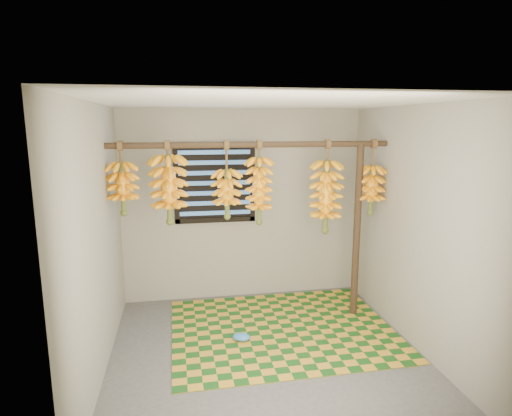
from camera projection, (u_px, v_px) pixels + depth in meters
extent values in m
cube|color=#4A4A4A|center=(266.00, 354.00, 4.20)|extent=(3.00, 3.00, 0.01)
cube|color=silver|center=(267.00, 102.00, 3.73)|extent=(3.00, 3.00, 0.01)
cube|color=gray|center=(243.00, 205.00, 5.42)|extent=(3.00, 0.01, 2.40)
cube|color=gray|center=(97.00, 243.00, 3.70)|extent=(0.01, 3.00, 2.40)
cube|color=gray|center=(415.00, 228.00, 4.23)|extent=(0.01, 3.00, 2.40)
cube|color=black|center=(215.00, 183.00, 5.28)|extent=(1.00, 0.04, 1.00)
cylinder|color=#422D1E|center=(253.00, 145.00, 4.49)|extent=(3.00, 0.06, 0.06)
cylinder|color=#422D1E|center=(357.00, 232.00, 4.89)|extent=(0.08, 0.08, 2.00)
cube|color=#174D16|center=(282.00, 329.00, 4.69)|extent=(2.40, 1.93, 0.01)
ellipsoid|color=#3680CB|center=(241.00, 337.00, 4.42)|extent=(0.22, 0.19, 0.08)
cylinder|color=brown|center=(120.00, 154.00, 4.27)|extent=(0.02, 0.02, 0.22)
cylinder|color=#4C5923|center=(122.00, 186.00, 4.33)|extent=(0.05, 0.05, 0.51)
cylinder|color=brown|center=(167.00, 150.00, 4.34)|extent=(0.02, 0.02, 0.16)
cylinder|color=#4C5923|center=(169.00, 188.00, 4.42)|extent=(0.06, 0.06, 0.67)
cylinder|color=brown|center=(226.00, 157.00, 4.46)|extent=(0.02, 0.02, 0.31)
cylinder|color=#4C5923|center=(227.00, 192.00, 4.53)|extent=(0.05, 0.05, 0.49)
cylinder|color=brown|center=(259.00, 151.00, 4.51)|extent=(0.02, 0.02, 0.19)
cylinder|color=#4C5923|center=(259.00, 189.00, 4.59)|extent=(0.05, 0.05, 0.69)
cylinder|color=brown|center=(327.00, 152.00, 4.65)|extent=(0.02, 0.02, 0.24)
cylinder|color=#4C5923|center=(326.00, 195.00, 4.74)|extent=(0.06, 0.06, 0.77)
cylinder|color=brown|center=(373.00, 154.00, 4.74)|extent=(0.02, 0.02, 0.30)
cylinder|color=#4C5923|center=(371.00, 188.00, 4.82)|extent=(0.06, 0.06, 0.52)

